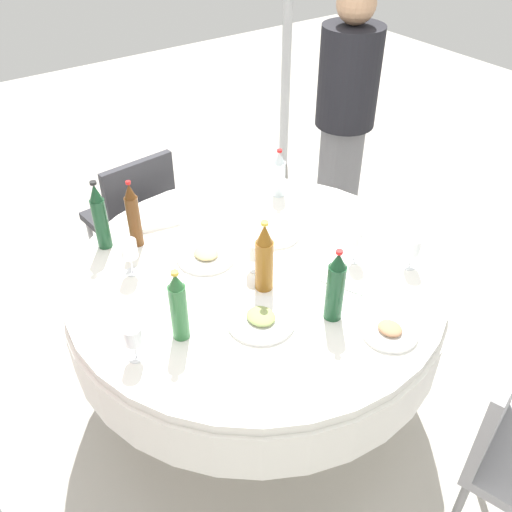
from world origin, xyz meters
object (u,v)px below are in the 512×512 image
Objects in this scene: wine_glass_near at (255,252)px; plate_left at (390,331)px; plate_north at (273,232)px; wine_glass_outer at (133,337)px; bottle_clear_east at (279,174)px; bottle_green_front at (178,307)px; bottle_brown_west at (133,216)px; bottle_dark_green_near at (335,287)px; plate_right at (261,319)px; wine_glass_west at (413,247)px; wine_glass_left at (129,250)px; chair_near at (134,214)px; bottle_dark_green_mid at (100,217)px; bottle_amber_rear at (264,258)px; person_east at (344,123)px; plate_south at (206,256)px; wine_glass_mid at (356,239)px; dining_table at (256,296)px.

plate_left is at bearing 17.68° from wine_glass_near.
wine_glass_outer is at bearing -68.88° from plate_north.
bottle_clear_east is at bearing 133.72° from wine_glass_near.
bottle_green_front reaches higher than plate_north.
bottle_brown_west is (-0.03, -0.75, 0.03)m from bottle_clear_east.
bottle_brown_west is at bearing -92.01° from bottle_clear_east.
plate_right is at bearing -119.09° from bottle_dark_green_near.
wine_glass_west is 0.88× the size of wine_glass_left.
bottle_clear_east is at bearing 118.80° from wine_glass_outer.
plate_north is at bearing -75.45° from chair_near.
wine_glass_near is 0.16× the size of chair_near.
chair_near is at bearing 163.92° from bottle_green_front.
bottle_dark_green_mid is 1.31× the size of plate_north.
bottle_amber_rear is at bearing 96.53° from bottle_green_front.
bottle_clear_east is at bearing -99.25° from person_east.
wine_glass_near is at bearing -123.21° from wine_glass_west.
plate_left is at bearing 47.11° from plate_right.
wine_glass_outer is at bearing -95.77° from person_east.
wine_glass_outer reaches higher than plate_south.
bottle_clear_east is 1.61× the size of wine_glass_mid.
plate_south is 0.16× the size of person_east.
bottle_clear_east reaches higher than plate_south.
wine_glass_left is (0.17, -0.10, -0.03)m from bottle_brown_west.
plate_north reaches higher than dining_table.
plate_right is (0.26, -0.16, -0.08)m from wine_glass_near.
bottle_brown_west reaches higher than bottle_amber_rear.
bottle_dark_green_mid is at bearing -130.76° from wine_glass_mid.
wine_glass_near is at bearing -99.75° from dining_table.
plate_left is at bearing 25.92° from bottle_brown_west.
wine_glass_left is at bearing -106.45° from person_east.
chair_near is (-0.58, -0.54, -0.34)m from bottle_clear_east.
plate_south is at bearing 72.91° from wine_glass_left.
wine_glass_left reaches higher than plate_left.
dining_table is at bearing 160.78° from bottle_amber_rear.
wine_glass_near is at bearing -116.34° from wine_glass_mid.
wine_glass_left is at bearing 178.39° from bottle_green_front.
plate_north is (-0.32, 0.82, -0.09)m from wine_glass_outer.
bottle_green_front reaches higher than plate_left.
dining_table is 0.31m from bottle_amber_rear.
wine_glass_near is (-0.11, 0.03, -0.05)m from bottle_amber_rear.
plate_north is at bearing 86.23° from plate_south.
bottle_green_front is 0.56m from bottle_dark_green_near.
wine_glass_west is at bearing 56.62° from dining_table.
plate_south is at bearing -67.23° from bottle_clear_east.
wine_glass_outer is 0.55× the size of plate_right.
person_east is (-1.30, 0.96, 0.08)m from plate_left.
chair_near is (-1.16, 0.51, -0.32)m from wine_glass_outer.
person_east is at bearing 105.90° from wine_glass_left.
wine_glass_left is (-0.38, -0.39, -0.03)m from bottle_amber_rear.
wine_glass_mid reaches higher than wine_glass_west.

